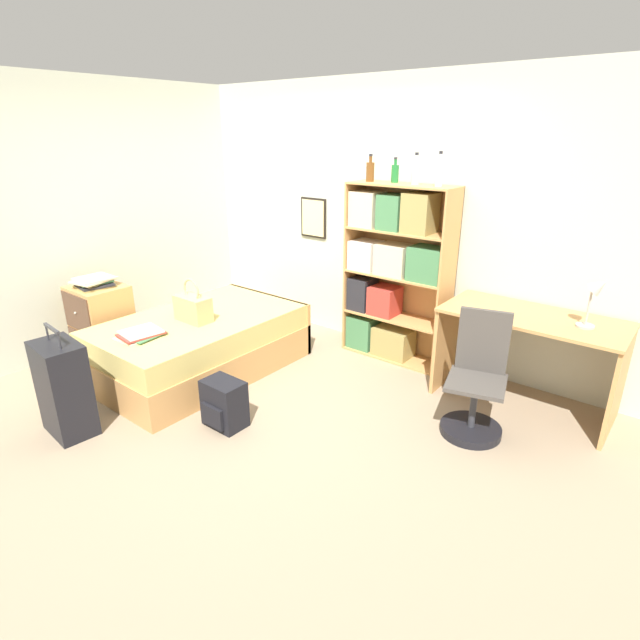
{
  "coord_description": "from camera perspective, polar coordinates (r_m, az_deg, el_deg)",
  "views": [
    {
      "loc": [
        2.79,
        -2.61,
        2.11
      ],
      "look_at": [
        0.56,
        0.18,
        0.75
      ],
      "focal_mm": 28.0,
      "sensor_mm": 36.0,
      "label": 1
    }
  ],
  "objects": [
    {
      "name": "book_stack_on_bed",
      "position": [
        4.35,
        -19.81,
        -1.5
      ],
      "size": [
        0.33,
        0.36,
        0.05
      ],
      "color": "beige",
      "rests_on": "bed"
    },
    {
      "name": "bottle_blue",
      "position": [
        4.44,
        13.48,
        16.03
      ],
      "size": [
        0.06,
        0.06,
        0.28
      ],
      "color": "#B7BCC1",
      "rests_on": "bookcase"
    },
    {
      "name": "bottle_brown",
      "position": [
        4.7,
        8.57,
        16.29
      ],
      "size": [
        0.07,
        0.07,
        0.22
      ],
      "color": "#1E6B2D",
      "rests_on": "bookcase"
    },
    {
      "name": "desk_lamp",
      "position": [
        4.02,
        29.04,
        2.62
      ],
      "size": [
        0.18,
        0.13,
        0.39
      ],
      "color": "#ADA89E",
      "rests_on": "desk"
    },
    {
      "name": "dresser",
      "position": [
        5.2,
        -23.65,
        -0.45
      ],
      "size": [
        0.5,
        0.46,
        0.76
      ],
      "color": "tan",
      "rests_on": "ground_plane"
    },
    {
      "name": "bed",
      "position": [
        4.75,
        -13.34,
        -2.67
      ],
      "size": [
        1.13,
        1.84,
        0.53
      ],
      "color": "tan",
      "rests_on": "ground_plane"
    },
    {
      "name": "suitcase",
      "position": [
        4.1,
        -27.22,
        -7.0
      ],
      "size": [
        0.43,
        0.31,
        0.84
      ],
      "color": "black",
      "rests_on": "ground_plane"
    },
    {
      "name": "wall_left",
      "position": [
        5.57,
        -23.33,
        10.83
      ],
      "size": [
        0.06,
        10.0,
        2.6
      ],
      "color": "beige",
      "rests_on": "ground_plane"
    },
    {
      "name": "bottle_clear",
      "position": [
        4.57,
        10.88,
        16.25
      ],
      "size": [
        0.07,
        0.07,
        0.27
      ],
      "color": "#B7BCC1",
      "rests_on": "bookcase"
    },
    {
      "name": "bookcase",
      "position": [
        4.79,
        8.07,
        5.44
      ],
      "size": [
        1.02,
        0.34,
        1.67
      ],
      "color": "tan",
      "rests_on": "ground_plane"
    },
    {
      "name": "desk_chair",
      "position": [
        3.87,
        17.32,
        -8.17
      ],
      "size": [
        0.5,
        0.5,
        0.91
      ],
      "color": "black",
      "rests_on": "ground_plane"
    },
    {
      "name": "handbag",
      "position": [
        4.54,
        -14.31,
        1.36
      ],
      "size": [
        0.34,
        0.18,
        0.38
      ],
      "color": "tan",
      "rests_on": "bed"
    },
    {
      "name": "bottle_green",
      "position": [
        4.77,
        5.76,
        16.58
      ],
      "size": [
        0.08,
        0.08,
        0.24
      ],
      "color": "brown",
      "rests_on": "bookcase"
    },
    {
      "name": "backpack",
      "position": [
        3.88,
        -10.93,
        -9.4
      ],
      "size": [
        0.31,
        0.25,
        0.37
      ],
      "color": "black",
      "rests_on": "ground_plane"
    },
    {
      "name": "magazine_pile_on_dresser",
      "position": [
        5.06,
        -24.4,
        3.96
      ],
      "size": [
        0.34,
        0.38,
        0.09
      ],
      "color": "#99894C",
      "rests_on": "dresser"
    },
    {
      "name": "desk",
      "position": [
        4.26,
        22.78,
        -2.41
      ],
      "size": [
        1.35,
        0.65,
        0.78
      ],
      "color": "tan",
      "rests_on": "ground_plane"
    },
    {
      "name": "ground_plane",
      "position": [
        4.37,
        -7.38,
        -8.25
      ],
      "size": [
        14.0,
        14.0,
        0.0
      ],
      "primitive_type": "plane",
      "color": "gray"
    },
    {
      "name": "wall_back",
      "position": [
        5.12,
        5.12,
        11.67
      ],
      "size": [
        10.0,
        0.09,
        2.6
      ],
      "color": "beige",
      "rests_on": "ground_plane"
    }
  ]
}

